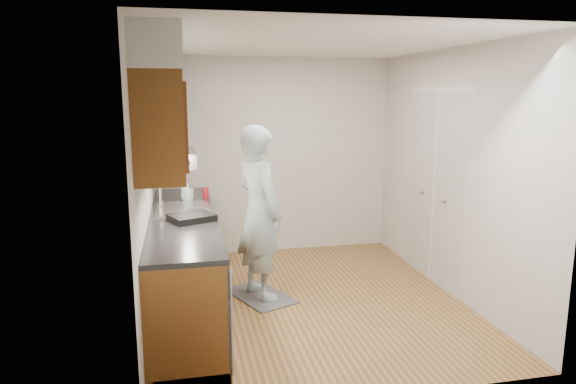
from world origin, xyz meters
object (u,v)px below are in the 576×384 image
at_px(soap_bottle_b, 188,192).
at_px(dish_rack, 192,218).
at_px(soap_bottle_a, 185,189).
at_px(soda_can, 206,193).
at_px(steel_can, 192,193).
at_px(person, 259,201).

relative_size(soap_bottle_b, dish_rack, 0.51).
distance_m(soap_bottle_a, dish_rack, 0.96).
height_order(soap_bottle_b, soda_can, soap_bottle_b).
height_order(soap_bottle_a, steel_can, soap_bottle_a).
bearing_deg(soap_bottle_a, person, -36.48).
bearing_deg(soda_can, soap_bottle_b, -167.49).
xyz_separation_m(soda_can, dish_rack, (-0.17, -0.96, -0.03)).
distance_m(soda_can, steel_can, 0.15).
bearing_deg(steel_can, soap_bottle_a, -164.38).
distance_m(soap_bottle_a, soda_can, 0.22).
xyz_separation_m(person, soap_bottle_a, (-0.71, 0.53, 0.06)).
bearing_deg(soap_bottle_b, steel_can, 52.51).
xyz_separation_m(soap_bottle_a, steel_can, (0.07, 0.02, -0.05)).
distance_m(person, steel_can, 0.85).
relative_size(person, steel_can, 15.48).
bearing_deg(dish_rack, steel_can, 65.23).
bearing_deg(soap_bottle_a, steel_can, 15.62).
height_order(soap_bottle_a, soap_bottle_b, soap_bottle_a).
bearing_deg(steel_can, soap_bottle_b, -127.49).
bearing_deg(person, soap_bottle_a, 30.55).
relative_size(soap_bottle_b, steel_can, 1.45).
bearing_deg(soda_can, person, -47.06).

